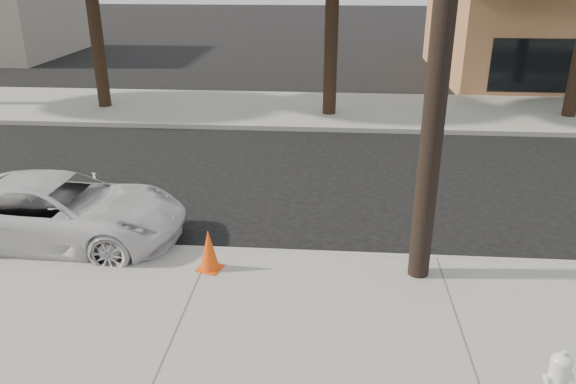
# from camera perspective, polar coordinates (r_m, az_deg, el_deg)

# --- Properties ---
(ground) EXTENTS (120.00, 120.00, 0.00)m
(ground) POSITION_cam_1_polar(r_m,az_deg,el_deg) (12.19, -5.72, -1.66)
(ground) COLOR black
(ground) RESTS_ON ground
(near_sidewalk) EXTENTS (90.00, 4.40, 0.15)m
(near_sidewalk) POSITION_cam_1_polar(r_m,az_deg,el_deg) (8.50, -10.84, -13.06)
(near_sidewalk) COLOR gray
(near_sidewalk) RESTS_ON ground
(far_sidewalk) EXTENTS (90.00, 5.00, 0.15)m
(far_sidewalk) POSITION_cam_1_polar(r_m,az_deg,el_deg) (20.15, -1.55, 8.43)
(far_sidewalk) COLOR gray
(far_sidewalk) RESTS_ON ground
(curb_near) EXTENTS (90.00, 0.12, 0.16)m
(curb_near) POSITION_cam_1_polar(r_m,az_deg,el_deg) (10.31, -7.75, -6.03)
(curb_near) COLOR #9E9B93
(curb_near) RESTS_ON ground
(police_cruiser) EXTENTS (4.71, 2.26, 1.30)m
(police_cruiser) POSITION_cam_1_polar(r_m,az_deg,el_deg) (11.27, -22.22, -1.78)
(police_cruiser) COLOR silver
(police_cruiser) RESTS_ON ground
(fire_hydrant) EXTENTS (0.35, 0.31, 0.64)m
(fire_hydrant) POSITION_cam_1_polar(r_m,az_deg,el_deg) (7.57, 25.75, -16.64)
(fire_hydrant) COLOR white
(fire_hydrant) RESTS_ON near_sidewalk
(traffic_cone) EXTENTS (0.47, 0.47, 0.72)m
(traffic_cone) POSITION_cam_1_polar(r_m,az_deg,el_deg) (9.47, -8.03, -5.89)
(traffic_cone) COLOR #EE490C
(traffic_cone) RESTS_ON near_sidewalk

